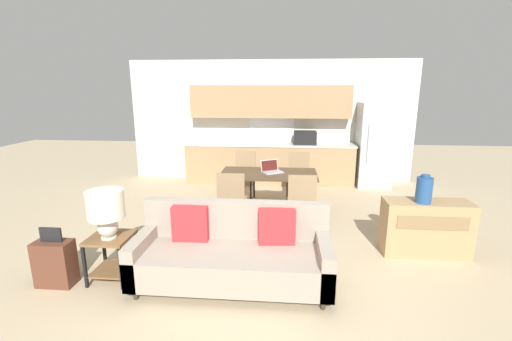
% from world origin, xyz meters
% --- Properties ---
extents(ground_plane, '(20.00, 20.00, 0.00)m').
position_xyz_m(ground_plane, '(0.00, 0.00, 0.00)').
color(ground_plane, tan).
extents(wall_back, '(6.40, 0.07, 2.70)m').
position_xyz_m(wall_back, '(0.00, 4.63, 1.35)').
color(wall_back, silver).
rests_on(wall_back, ground_plane).
extents(kitchen_counter, '(3.71, 0.65, 2.15)m').
position_xyz_m(kitchen_counter, '(0.01, 4.33, 0.84)').
color(kitchen_counter, tan).
rests_on(kitchen_counter, ground_plane).
extents(refrigerator, '(0.70, 0.70, 1.80)m').
position_xyz_m(refrigerator, '(2.25, 4.24, 0.90)').
color(refrigerator, '#B7BABC').
rests_on(refrigerator, ground_plane).
extents(dining_table, '(1.58, 0.81, 0.73)m').
position_xyz_m(dining_table, '(0.08, 2.29, 0.66)').
color(dining_table, brown).
rests_on(dining_table, ground_plane).
extents(couch, '(2.08, 0.80, 0.86)m').
position_xyz_m(couch, '(-0.20, 0.17, 0.34)').
color(couch, '#3D2D1E').
rests_on(couch, ground_plane).
extents(side_table, '(0.44, 0.44, 0.51)m').
position_xyz_m(side_table, '(-1.55, 0.12, 0.34)').
color(side_table, brown).
rests_on(side_table, ground_plane).
extents(table_lamp, '(0.39, 0.39, 0.53)m').
position_xyz_m(table_lamp, '(-1.54, 0.08, 0.85)').
color(table_lamp, silver).
rests_on(table_lamp, side_table).
extents(credenza, '(1.06, 0.39, 0.71)m').
position_xyz_m(credenza, '(2.16, 1.04, 0.35)').
color(credenza, tan).
rests_on(credenza, ground_plane).
extents(vase, '(0.19, 0.19, 0.36)m').
position_xyz_m(vase, '(2.06, 0.99, 0.87)').
color(vase, '#234C84').
rests_on(vase, credenza).
extents(dining_chair_far_right, '(0.46, 0.46, 0.92)m').
position_xyz_m(dining_chair_far_right, '(0.60, 3.04, 0.51)').
color(dining_chair_far_right, '#997A56').
rests_on(dining_chair_far_right, ground_plane).
extents(dining_chair_near_right, '(0.43, 0.43, 0.92)m').
position_xyz_m(dining_chair_near_right, '(0.59, 1.54, 0.51)').
color(dining_chair_near_right, '#997A56').
rests_on(dining_chair_near_right, ground_plane).
extents(dining_chair_near_left, '(0.43, 0.43, 0.92)m').
position_xyz_m(dining_chair_near_left, '(-0.42, 1.55, 0.51)').
color(dining_chair_near_left, '#997A56').
rests_on(dining_chair_near_left, ground_plane).
extents(dining_chair_far_left, '(0.46, 0.46, 0.92)m').
position_xyz_m(dining_chair_far_left, '(-0.42, 3.07, 0.51)').
color(dining_chair_far_left, '#997A56').
rests_on(dining_chair_far_left, ground_plane).
extents(laptop, '(0.41, 0.38, 0.20)m').
position_xyz_m(laptop, '(0.12, 2.34, 0.77)').
color(laptop, '#B7BABC').
rests_on(laptop, dining_table).
extents(suitcase, '(0.39, 0.22, 0.66)m').
position_xyz_m(suitcase, '(-2.10, -0.05, 0.26)').
color(suitcase, brown).
rests_on(suitcase, ground_plane).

